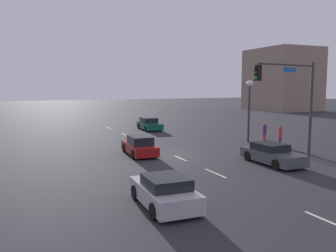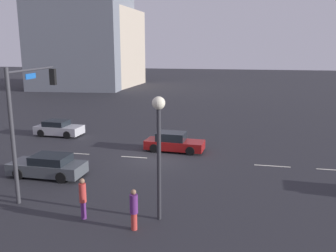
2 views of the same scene
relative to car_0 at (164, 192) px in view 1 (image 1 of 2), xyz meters
name	(u,v)px [view 1 (image 1 of 2)]	position (x,y,z in m)	size (l,w,h in m)	color
ground_plane	(171,154)	(-9.90, 4.83, -0.62)	(220.00, 220.00, 0.00)	#28282D
lane_stripe_0	(109,128)	(-27.90, 4.83, -0.61)	(2.11, 0.14, 0.01)	silver
lane_stripe_1	(125,135)	(-21.35, 4.83, -0.61)	(2.10, 0.14, 0.01)	silver
lane_stripe_2	(137,140)	(-17.61, 4.83, -0.61)	(2.26, 0.14, 0.01)	silver
lane_stripe_3	(181,158)	(-8.31, 4.83, -0.61)	(1.88, 0.14, 0.01)	silver
lane_stripe_4	(215,173)	(-3.83, 4.83, -0.61)	(2.26, 0.14, 0.01)	silver
lane_stripe_5	(326,221)	(3.87, 4.83, -0.61)	(2.01, 0.14, 0.01)	silver
car_0	(164,192)	(0.00, 0.00, 0.00)	(4.06, 2.09, 1.31)	#B7B7BC
car_1	(140,146)	(-10.72, 2.69, 0.02)	(4.38, 1.98, 1.40)	maroon
car_2	(272,154)	(-4.46, 9.46, 0.00)	(4.44, 1.99, 1.30)	#474C51
car_3	(149,124)	(-24.13, 8.62, 0.03)	(4.49, 2.11, 1.40)	#0F5138
traffic_signal	(294,94)	(-4.80, 11.45, 3.86)	(0.89, 5.50, 6.59)	#38383D
streetlamp	(249,98)	(-12.15, 13.45, 3.29)	(0.56, 0.56, 5.49)	#2D2D33
pedestrian_0	(265,132)	(-11.34, 14.59, 0.33)	(0.40, 0.40, 1.78)	#BF3833
pedestrian_2	(280,135)	(-8.85, 14.10, 0.40)	(0.44, 0.44, 1.89)	#59266B
building_1	(282,80)	(-45.02, 46.95, 5.85)	(13.53, 11.10, 12.92)	gray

